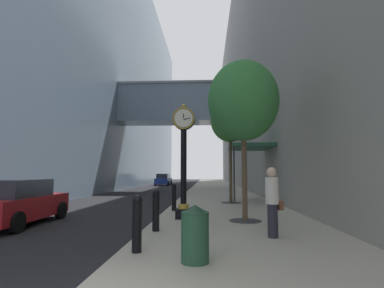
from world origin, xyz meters
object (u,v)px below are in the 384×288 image
object	(u,v)px
trash_bin	(195,233)
car_blue_mid	(163,180)
street_clock	(184,155)
car_red_near	(16,203)
bollard_second	(156,209)
pedestrian_walking	(272,200)
street_tree_mid_near	(230,120)
street_tree_near	(243,101)
bollard_fourth	(174,197)
bollard_nearest	(137,222)

from	to	relation	value
trash_bin	car_blue_mid	xyz separation A→B (m)	(-6.16, 36.97, 0.14)
street_clock	car_red_near	world-z (taller)	street_clock
bollard_second	pedestrian_walking	distance (m)	3.24
bollard_second	street_tree_mid_near	bearing A→B (deg)	71.33
street_tree_near	street_tree_mid_near	xyz separation A→B (m)	(0.00, 6.26, 0.43)
car_blue_mid	street_tree_mid_near	bearing A→B (deg)	-73.49
bollard_fourth	pedestrian_walking	bearing A→B (deg)	-58.99
bollard_nearest	car_red_near	distance (m)	6.36
bollard_second	car_blue_mid	world-z (taller)	car_blue_mid
bollard_fourth	trash_bin	xyz separation A→B (m)	(1.24, -7.45, -0.08)
bollard_fourth	street_tree_mid_near	world-z (taller)	street_tree_mid_near
bollard_fourth	car_red_near	world-z (taller)	car_red_near
street_tree_mid_near	bollard_second	bearing A→B (deg)	-108.67
pedestrian_walking	car_red_near	distance (m)	8.57
street_clock	street_tree_near	size ratio (longest dim) A/B	0.75
street_clock	trash_bin	world-z (taller)	street_clock
street_tree_mid_near	trash_bin	xyz separation A→B (m)	(-1.52, -11.07, -4.08)
trash_bin	car_blue_mid	bearing A→B (deg)	99.46
bollard_fourth	pedestrian_walking	distance (m)	6.12
street_tree_mid_near	pedestrian_walking	world-z (taller)	street_tree_mid_near
pedestrian_walking	street_tree_mid_near	bearing A→B (deg)	92.51
street_tree_mid_near	car_blue_mid	world-z (taller)	street_tree_mid_near
bollard_second	bollard_nearest	bearing A→B (deg)	-90.00
bollard_nearest	trash_bin	xyz separation A→B (m)	(1.24, -0.63, -0.08)
car_red_near	pedestrian_walking	bearing A→B (deg)	-14.66
street_tree_mid_near	trash_bin	bearing A→B (deg)	-97.80
bollard_nearest	street_tree_mid_near	size ratio (longest dim) A/B	0.20
bollard_fourth	car_red_near	distance (m)	5.98
bollard_second	street_tree_mid_near	xyz separation A→B (m)	(2.76, 8.17, 4.01)
street_clock	trash_bin	xyz separation A→B (m)	(0.65, -5.26, -1.78)
bollard_second	car_blue_mid	xyz separation A→B (m)	(-4.91, 34.06, 0.06)
street_clock	car_blue_mid	world-z (taller)	street_clock
bollard_fourth	car_red_near	size ratio (longest dim) A/B	0.28
bollard_fourth	trash_bin	world-z (taller)	bollard_fourth
street_tree_near	pedestrian_walking	size ratio (longest dim) A/B	3.16
bollard_fourth	pedestrian_walking	xyz separation A→B (m)	(3.15, -5.24, 0.34)
street_clock	car_red_near	xyz separation A→B (m)	(-5.73, -0.88, -1.70)
bollard_fourth	street_clock	bearing A→B (deg)	-74.81
bollard_second	street_tree_near	world-z (taller)	street_tree_near
bollard_nearest	bollard_fourth	world-z (taller)	same
street_tree_mid_near	car_red_near	distance (m)	11.10
car_blue_mid	bollard_second	bearing A→B (deg)	-81.79
street_tree_near	car_red_near	xyz separation A→B (m)	(-7.89, -0.44, -3.57)
bollard_second	car_red_near	distance (m)	5.34
car_red_near	car_blue_mid	size ratio (longest dim) A/B	0.94
street_tree_near	bollard_nearest	bearing A→B (deg)	-123.42
street_tree_mid_near	pedestrian_walking	xyz separation A→B (m)	(0.39, -8.86, -3.67)
bollard_fourth	car_red_near	xyz separation A→B (m)	(-5.13, -3.07, 0.01)
bollard_second	car_red_near	bearing A→B (deg)	163.97
bollard_nearest	street_tree_mid_near	distance (m)	11.52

